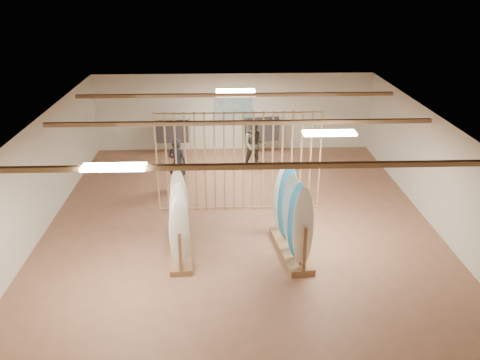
{
  "coord_description": "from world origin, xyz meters",
  "views": [
    {
      "loc": [
        -0.48,
        -12.01,
        6.16
      ],
      "look_at": [
        0.0,
        0.0,
        1.2
      ],
      "focal_mm": 38.0,
      "sensor_mm": 36.0,
      "label": 1
    }
  ],
  "objects_px": {
    "rack_left": "(180,229)",
    "shopper_b": "(255,142)",
    "shopper_a": "(177,161)",
    "clothing_rack_b": "(262,129)",
    "rack_right": "(292,227)",
    "clothing_rack_a": "(172,132)"
  },
  "relations": [
    {
      "from": "rack_left",
      "to": "clothing_rack_b",
      "type": "relative_size",
      "value": 1.58
    },
    {
      "from": "rack_left",
      "to": "shopper_b",
      "type": "height_order",
      "value": "shopper_b"
    },
    {
      "from": "clothing_rack_a",
      "to": "shopper_a",
      "type": "relative_size",
      "value": 0.73
    },
    {
      "from": "clothing_rack_b",
      "to": "shopper_b",
      "type": "height_order",
      "value": "shopper_b"
    },
    {
      "from": "rack_right",
      "to": "shopper_a",
      "type": "height_order",
      "value": "rack_right"
    },
    {
      "from": "clothing_rack_b",
      "to": "shopper_a",
      "type": "height_order",
      "value": "shopper_a"
    },
    {
      "from": "rack_left",
      "to": "shopper_b",
      "type": "xyz_separation_m",
      "value": [
        2.1,
        5.31,
        0.35
      ]
    },
    {
      "from": "rack_right",
      "to": "clothing_rack_b",
      "type": "relative_size",
      "value": 1.53
    },
    {
      "from": "rack_left",
      "to": "clothing_rack_b",
      "type": "bearing_deg",
      "value": 65.79
    },
    {
      "from": "rack_left",
      "to": "clothing_rack_a",
      "type": "relative_size",
      "value": 1.66
    },
    {
      "from": "shopper_a",
      "to": "shopper_b",
      "type": "bearing_deg",
      "value": -124.47
    },
    {
      "from": "rack_left",
      "to": "rack_right",
      "type": "distance_m",
      "value": 2.61
    },
    {
      "from": "clothing_rack_b",
      "to": "rack_left",
      "type": "bearing_deg",
      "value": -116.47
    },
    {
      "from": "clothing_rack_a",
      "to": "shopper_a",
      "type": "height_order",
      "value": "shopper_a"
    },
    {
      "from": "clothing_rack_a",
      "to": "shopper_b",
      "type": "bearing_deg",
      "value": -30.85
    },
    {
      "from": "clothing_rack_a",
      "to": "shopper_b",
      "type": "xyz_separation_m",
      "value": [
        2.84,
        -1.56,
        0.09
      ]
    },
    {
      "from": "rack_left",
      "to": "shopper_b",
      "type": "relative_size",
      "value": 1.16
    },
    {
      "from": "rack_left",
      "to": "shopper_a",
      "type": "relative_size",
      "value": 1.21
    },
    {
      "from": "shopper_b",
      "to": "shopper_a",
      "type": "bearing_deg",
      "value": -144.69
    },
    {
      "from": "clothing_rack_a",
      "to": "shopper_a",
      "type": "bearing_deg",
      "value": -84.35
    },
    {
      "from": "clothing_rack_a",
      "to": "clothing_rack_b",
      "type": "bearing_deg",
      "value": -2.0
    },
    {
      "from": "rack_right",
      "to": "shopper_a",
      "type": "bearing_deg",
      "value": 118.95
    }
  ]
}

